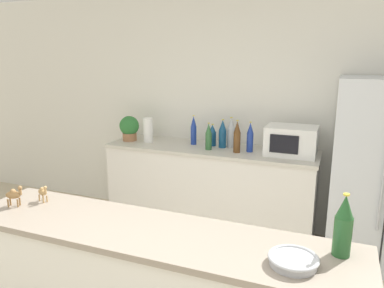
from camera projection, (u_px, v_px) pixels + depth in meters
wall_back at (260, 113)px, 3.99m from camera, size 8.00×0.06×2.55m
back_counter at (210, 189)px, 4.04m from camera, size 2.22×0.63×0.93m
potted_plant at (129, 128)px, 4.21m from camera, size 0.22×0.22×0.28m
paper_towel_roll at (148, 130)px, 4.15m from camera, size 0.11×0.11×0.27m
microwave at (291, 141)px, 3.62m from camera, size 0.48×0.37×0.28m
back_bottle_0 at (250, 137)px, 3.72m from camera, size 0.07×0.07×0.31m
back_bottle_1 at (212, 135)px, 3.98m from camera, size 0.08×0.08×0.24m
back_bottle_2 at (194, 131)px, 4.03m from camera, size 0.06×0.06×0.32m
back_bottle_3 at (237, 137)px, 3.69m from camera, size 0.07×0.07×0.33m
back_bottle_4 at (223, 134)px, 3.89m from camera, size 0.08×0.08×0.30m
back_bottle_5 at (231, 133)px, 3.91m from camera, size 0.08×0.08×0.32m
back_bottle_6 at (209, 137)px, 3.81m from camera, size 0.07×0.07×0.28m
wine_bottle at (343, 226)px, 1.71m from camera, size 0.08×0.08×0.30m
fruit_bowl at (293, 260)px, 1.66m from camera, size 0.23×0.23×0.05m
camel_figurine at (43, 192)px, 2.37m from camera, size 0.09×0.06×0.11m
camel_figurine_second at (14, 194)px, 2.29m from camera, size 0.11×0.08×0.13m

